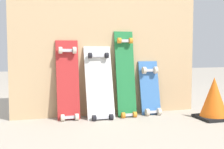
# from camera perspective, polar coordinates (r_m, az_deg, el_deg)

# --- Properties ---
(ground_plane) EXTENTS (12.00, 12.00, 0.00)m
(ground_plane) POSITION_cam_1_polar(r_m,az_deg,el_deg) (2.77, -0.42, -7.65)
(ground_plane) COLOR #A89E8E
(plywood_wall_panel) EXTENTS (1.71, 0.04, 1.89)m
(plywood_wall_panel) POSITION_cam_1_polar(r_m,az_deg,el_deg) (2.79, -0.84, 12.00)
(plywood_wall_panel) COLOR tan
(plywood_wall_panel) RESTS_ON ground
(skateboard_red) EXTENTS (0.19, 0.17, 0.74)m
(skateboard_red) POSITION_cam_1_polar(r_m,az_deg,el_deg) (2.62, -8.18, -1.72)
(skateboard_red) COLOR #B22626
(skateboard_red) RESTS_ON ground
(skateboard_white) EXTENTS (0.24, 0.24, 0.69)m
(skateboard_white) POSITION_cam_1_polar(r_m,az_deg,el_deg) (2.64, -2.33, -2.26)
(skateboard_white) COLOR silver
(skateboard_white) RESTS_ON ground
(skateboard_green) EXTENTS (0.17, 0.20, 0.82)m
(skateboard_green) POSITION_cam_1_polar(r_m,az_deg,el_deg) (2.72, 2.55, -0.61)
(skateboard_green) COLOR #1E7238
(skateboard_green) RESTS_ON ground
(skateboard_blue) EXTENTS (0.18, 0.18, 0.55)m
(skateboard_blue) POSITION_cam_1_polar(r_m,az_deg,el_deg) (2.83, 7.10, -3.10)
(skateboard_blue) COLOR #386BAD
(skateboard_blue) RESTS_ON ground
(traffic_cone) EXTENTS (0.27, 0.27, 0.36)m
(traffic_cone) POSITION_cam_1_polar(r_m,az_deg,el_deg) (2.75, 18.40, -4.25)
(traffic_cone) COLOR black
(traffic_cone) RESTS_ON ground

